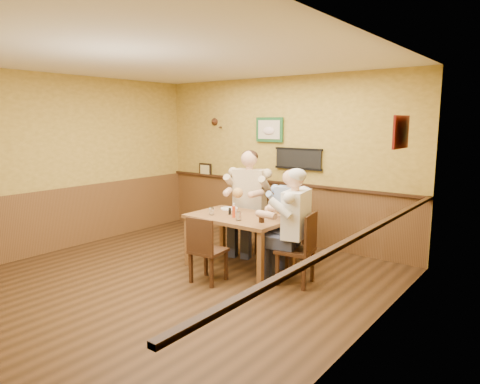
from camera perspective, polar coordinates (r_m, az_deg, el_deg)
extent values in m
plane|color=black|center=(5.80, -8.51, -11.56)|extent=(5.00, 5.00, 0.00)
cube|color=silver|center=(5.46, -9.26, 17.03)|extent=(5.00, 5.00, 0.02)
cube|color=gold|center=(7.39, 5.36, 4.23)|extent=(5.00, 0.02, 2.80)
cube|color=gold|center=(7.46, -22.23, 3.62)|extent=(0.02, 5.00, 2.80)
cube|color=gold|center=(4.04, 16.35, -0.46)|extent=(0.02, 5.00, 2.80)
cube|color=brown|center=(7.51, 5.17, -2.63)|extent=(5.00, 0.02, 1.00)
cube|color=brown|center=(4.29, 15.52, -12.35)|extent=(0.02, 5.00, 1.00)
cube|color=black|center=(7.16, 7.78, 4.42)|extent=(0.88, 0.03, 0.34)
cube|color=#1D5528|center=(7.44, 3.94, 8.30)|extent=(0.54, 0.03, 0.42)
cube|color=black|center=(8.42, -4.65, 2.96)|extent=(0.30, 0.03, 0.26)
cube|color=maroon|center=(4.99, 20.68, 7.49)|extent=(0.03, 0.48, 0.36)
cube|color=brown|center=(6.04, -0.09, -3.40)|extent=(1.40, 0.90, 0.05)
cube|color=brown|center=(6.25, -6.97, -6.56)|extent=(0.07, 0.07, 0.70)
cube|color=brown|center=(5.47, 2.75, -8.87)|extent=(0.07, 0.07, 0.70)
cube|color=brown|center=(6.81, -2.34, -5.16)|extent=(0.07, 0.07, 0.70)
cube|color=brown|center=(6.10, 6.99, -6.99)|extent=(0.07, 0.07, 0.70)
cylinder|color=white|center=(6.08, -3.81, -2.58)|extent=(0.09, 0.09, 0.10)
cylinder|color=silver|center=(5.75, -0.21, -3.23)|extent=(0.09, 0.09, 0.11)
cylinder|color=black|center=(5.63, 2.90, -3.58)|extent=(0.08, 0.08, 0.10)
cylinder|color=red|center=(5.90, -0.84, -2.55)|extent=(0.06, 0.06, 0.18)
cylinder|color=silver|center=(6.20, -0.67, -2.40)|extent=(0.04, 0.04, 0.09)
cylinder|color=black|center=(6.09, -1.37, -2.58)|extent=(0.04, 0.04, 0.10)
cylinder|color=white|center=(6.48, -1.46, -2.20)|extent=(0.35, 0.35, 0.02)
cylinder|color=white|center=(5.96, 3.87, -3.28)|extent=(0.26, 0.26, 0.02)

